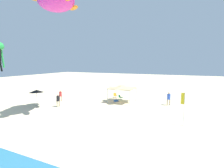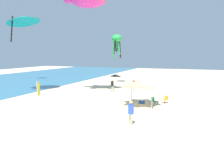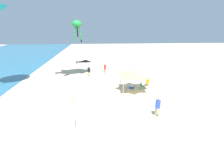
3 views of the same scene
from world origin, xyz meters
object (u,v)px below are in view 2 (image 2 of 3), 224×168
Objects in this scene: person_kite_handler at (134,84)px; kite_octopus_green at (117,40)px; banner_flag at (38,97)px; kite_turtle_magenta at (87,0)px; folding_chair_left_of_tent at (165,99)px; beach_umbrella at (116,75)px; cooler_box at (142,102)px; folding_chair_facing_ocean at (154,100)px; person_watching_sky at (131,111)px; kite_delta_teal at (23,19)px; person_near_umbrella at (112,84)px; canopy_tent at (141,83)px.

kite_octopus_green reaches higher than person_kite_handler.
kite_turtle_magenta is (13.01, 2.16, 10.58)m from banner_flag.
kite_octopus_green is at bearing 162.89° from folding_chair_left_of_tent.
kite_octopus_green is at bearing -110.29° from kite_turtle_magenta.
folding_chair_left_of_tent is 16.44m from kite_turtle_magenta.
beach_umbrella is 11.65m from cooler_box.
kite_turtle_magenta reaches higher than banner_flag.
banner_flag reaches higher than person_kite_handler.
person_kite_handler reaches higher than folding_chair_facing_ocean.
kite_turtle_magenta is at bearing 9.41° from banner_flag.
kite_delta_teal reaches higher than person_watching_sky.
person_near_umbrella reaches higher than cooler_box.
cooler_box is 0.18× the size of kite_octopus_green.
kite_turtle_magenta is at bearing 162.69° from beach_umbrella.
canopy_tent is at bearing 133.14° from kite_turtle_magenta.
banner_flag is at bearing 146.54° from cooler_box.
person_kite_handler is (15.81, 4.22, -0.11)m from person_watching_sky.
person_watching_sky is at bearing -172.69° from cooler_box.
beach_umbrella is 1.22× the size of person_watching_sky.
kite_octopus_green is (15.56, 8.45, 5.67)m from canopy_tent.
kite_turtle_magenta is at bearing 102.96° from folding_chair_facing_ocean.
beach_umbrella is 1.35× the size of person_kite_handler.
kite_turtle_magenta reaches higher than person_watching_sky.
kite_delta_teal is at bearing 86.27° from cooler_box.
kite_delta_teal is (1.12, 17.26, 10.03)m from cooler_box.
canopy_tent is 1.88× the size of person_watching_sky.
kite_delta_teal is at bearing 45.75° from banner_flag.
person_watching_sky is 22.20m from kite_delta_teal.
folding_chair_facing_ocean is 0.14× the size of kite_turtle_magenta.
beach_umbrella reaches higher than person_watching_sky.
kite_turtle_magenta is 9.40m from kite_delta_teal.
kite_delta_teal is (2.09, 17.38, 7.84)m from canopy_tent.
folding_chair_left_of_tent is 1.70m from folding_chair_facing_ocean.
folding_chair_left_of_tent is 0.16× the size of kite_delta_teal.
cooler_box is 0.14× the size of kite_delta_teal.
kite_octopus_green reaches higher than person_near_umbrella.
banner_flag is at bearing -68.97° from person_near_umbrella.
kite_delta_teal is (-13.47, 8.93, 2.17)m from kite_octopus_green.
kite_delta_teal reaches higher than kite_octopus_green.
person_kite_handler is at bearing -9.85° from banner_flag.
folding_chair_left_of_tent is at bearing 9.97° from person_kite_handler.
kite_delta_teal is (-0.02, 19.68, 9.76)m from folding_chair_left_of_tent.
kite_turtle_magenta is (4.43, 8.59, 10.19)m from canopy_tent.
canopy_tent is 3.66m from folding_chair_left_of_tent.
kite_delta_teal is at bearing 83.15° from canopy_tent.
person_watching_sky is at bearing 110.75° from kite_turtle_magenta.
folding_chair_facing_ocean is 21.07m from kite_delta_teal.
kite_delta_teal is at bearing -133.60° from person_near_umbrella.
person_watching_sky reaches higher than person_kite_handler.
banner_flag is at bearing 72.68° from person_watching_sky.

